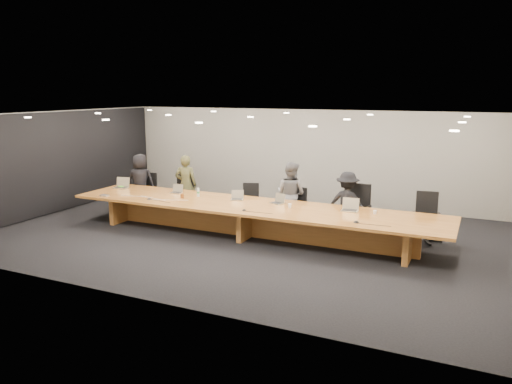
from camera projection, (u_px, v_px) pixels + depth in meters
ground at (251, 236)px, 11.70m from camera, size 12.00×12.00×0.00m
back_wall at (308, 157)px, 14.97m from camera, size 12.00×0.02×2.80m
left_wall_panel at (58, 163)px, 13.88m from camera, size 0.08×7.84×2.74m
conference_table at (251, 215)px, 11.60m from camera, size 9.00×1.80×0.75m
chair_far_left at (147, 191)px, 14.32m from camera, size 0.57×0.57×1.05m
chair_left at (184, 193)px, 13.72m from camera, size 0.73×0.73×1.14m
chair_mid_left at (250, 202)px, 12.95m from camera, size 0.64×0.64×1.00m
chair_mid_right at (295, 207)px, 12.44m from camera, size 0.60×0.60×1.00m
chair_right at (356, 209)px, 11.76m from camera, size 0.67×0.67×1.21m
chair_far_right at (426, 217)px, 11.14m from camera, size 0.65×0.65×1.15m
person_a at (141, 182)px, 14.20m from camera, size 0.91×0.75×1.60m
person_b at (186, 185)px, 13.63m from camera, size 0.69×0.56×1.64m
person_c at (291, 194)px, 12.38m from camera, size 0.91×0.78×1.63m
person_d at (347, 203)px, 11.73m from camera, size 0.98×0.58×1.50m
laptop_a at (121, 183)px, 13.51m from camera, size 0.42×0.34×0.29m
laptop_b at (176, 189)px, 12.85m from camera, size 0.30×0.23×0.23m
laptop_c at (237, 195)px, 12.06m from camera, size 0.35×0.30×0.23m
laptop_d at (277, 198)px, 11.67m from camera, size 0.37×0.32×0.24m
laptop_e at (350, 205)px, 10.93m from camera, size 0.38×0.29×0.29m
water_bottle at (198, 192)px, 12.45m from camera, size 0.08×0.08×0.21m
amber_mug at (182, 196)px, 12.27m from camera, size 0.11×0.11×0.11m
paper_cup_near at (290, 206)px, 11.25m from camera, size 0.09×0.09×0.09m
paper_cup_far at (375, 212)px, 10.69m from camera, size 0.08×0.08×0.08m
notepad at (121, 187)px, 13.61m from camera, size 0.27×0.24×0.01m
lime_gadget at (121, 187)px, 13.59m from camera, size 0.19×0.15×0.03m
av_box at (104, 195)px, 12.53m from camera, size 0.20×0.16×0.03m
mic_left at (149, 199)px, 12.13m from camera, size 0.13×0.13×0.03m
mic_center at (244, 210)px, 11.03m from camera, size 0.11×0.11×0.03m
mic_right at (356, 222)px, 10.02m from camera, size 0.16×0.16×0.03m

